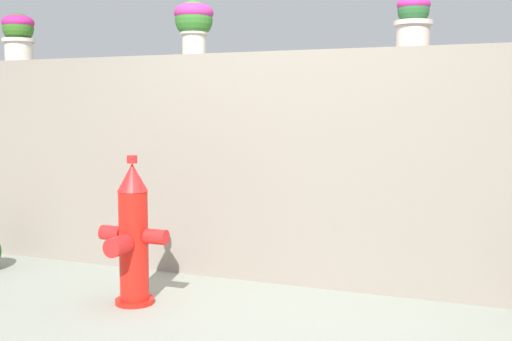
{
  "coord_description": "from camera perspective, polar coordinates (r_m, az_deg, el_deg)",
  "views": [
    {
      "loc": [
        1.34,
        -3.06,
        1.25
      ],
      "look_at": [
        -0.24,
        0.98,
        0.81
      ],
      "focal_mm": 43.25,
      "sensor_mm": 36.0,
      "label": 1
    }
  ],
  "objects": [
    {
      "name": "potted_plant_1",
      "position": [
        4.79,
        -5.77,
        13.56
      ],
      "size": [
        0.3,
        0.3,
        0.41
      ],
      "color": "beige",
      "rests_on": "stone_wall"
    },
    {
      "name": "ground_plane",
      "position": [
        3.57,
        -2.24,
        -14.73
      ],
      "size": [
        24.0,
        24.0,
        0.0
      ],
      "primitive_type": "plane",
      "color": "gray"
    },
    {
      "name": "potted_plant_2",
      "position": [
        4.29,
        14.34,
        13.48
      ],
      "size": [
        0.25,
        0.25,
        0.35
      ],
      "color": "#C1B1A5",
      "rests_on": "stone_wall"
    },
    {
      "name": "stone_wall",
      "position": [
        4.47,
        3.76,
        0.27
      ],
      "size": [
        5.53,
        0.37,
        1.64
      ],
      "primitive_type": "cube",
      "color": "gray",
      "rests_on": "ground"
    },
    {
      "name": "potted_plant_0",
      "position": [
        5.74,
        -21.12,
        11.74
      ],
      "size": [
        0.27,
        0.27,
        0.41
      ],
      "color": "beige",
      "rests_on": "stone_wall"
    },
    {
      "name": "fire_hydrant",
      "position": [
        4.01,
        -11.33,
        -6.03
      ],
      "size": [
        0.47,
        0.38,
        0.95
      ],
      "color": "red",
      "rests_on": "ground"
    }
  ]
}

